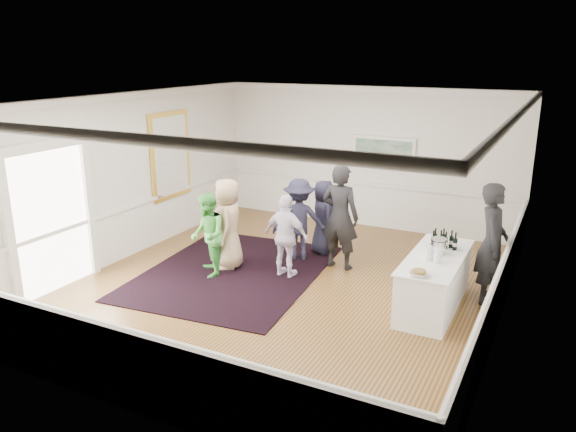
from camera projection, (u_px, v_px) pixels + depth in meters
The scene contains 23 objects.
floor at pixel (287, 285), 9.83m from camera, with size 8.00×8.00×0.00m, color olive.
ceiling at pixel (287, 99), 8.92m from camera, with size 7.00×8.00×0.02m, color white.
wall_left at pixel (127, 176), 10.89m from camera, with size 0.02×8.00×3.20m, color white.
wall_right at pixel (509, 225), 7.85m from camera, with size 0.02×8.00×3.20m, color white.
wall_back at pixel (367, 158), 12.79m from camera, with size 7.00×0.02×3.20m, color white.
wall_front at pixel (116, 281), 5.95m from camera, with size 7.00×0.02×3.20m, color white.
wainscoting at pixel (287, 258), 9.68m from camera, with size 7.00×8.00×1.00m, color white, non-canonical shape.
mirror at pixel (171, 155), 11.93m from camera, with size 0.05×1.25×1.85m.
doorway at pixel (50, 209), 9.30m from camera, with size 0.10×1.78×2.56m.
landscape_painting at pixel (383, 151), 12.52m from camera, with size 1.44×0.06×0.66m.
area_rug at pixel (233, 272), 10.39m from camera, with size 3.04×3.98×0.02m, color black.
serving_table at pixel (434, 282), 8.87m from camera, with size 0.81×2.13×0.86m.
bartender at pixel (492, 243), 8.95m from camera, with size 0.72×0.47×1.98m, color black.
guest_tan at pixel (228, 224), 10.41m from camera, with size 0.84×0.54×1.71m, color tan.
guest_green at pixel (208, 235), 10.06m from camera, with size 0.74×0.58×1.53m, color green.
guest_lilac at pixel (286, 236), 10.01m from camera, with size 0.89×0.37×1.52m, color white.
guest_dark_a at pixel (299, 220), 10.85m from camera, with size 1.04×0.60×1.61m, color #1F1E32.
guest_dark_b at pixel (340, 217), 10.37m from camera, with size 0.72×0.48×1.99m, color black.
guest_navy at pixel (323, 217), 11.20m from camera, with size 0.73×0.48×1.50m, color #1F1E32.
wine_bottles at pixel (444, 239), 9.09m from camera, with size 0.41×0.25×0.31m.
juice_pitchers at pixel (431, 252), 8.58m from camera, with size 0.34×0.33×0.24m.
ice_bucket at pixel (438, 246), 8.84m from camera, with size 0.26×0.26×0.24m, color silver.
nut_bowl at pixel (419, 273), 7.99m from camera, with size 0.29×0.29×0.08m.
Camera 1 is at (4.14, -8.08, 3.95)m, focal length 35.00 mm.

